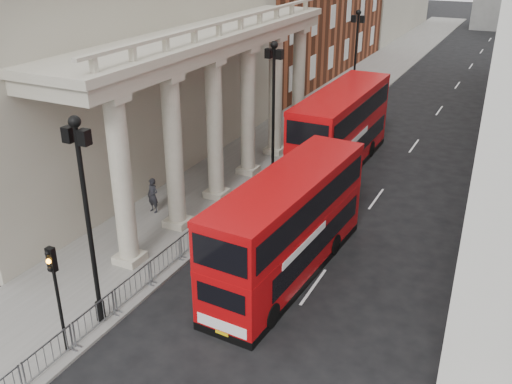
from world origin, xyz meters
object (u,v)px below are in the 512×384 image
lamp_post_mid (273,102)px  lamp_post_north (356,55)px  bus_far (341,128)px  lamp_post_south (87,210)px  pedestrian_a (153,196)px  pedestrian_c (219,165)px  bus_near (288,224)px  traffic_light (55,281)px  pedestrian_b (175,187)px

lamp_post_mid → lamp_post_north: 16.00m
bus_far → lamp_post_south: bearing=-98.4°
pedestrian_a → pedestrian_c: bearing=92.7°
bus_near → pedestrian_a: bearing=169.3°
lamp_post_mid → traffic_light: lamp_post_mid is taller
lamp_post_south → bus_near: 8.66m
traffic_light → bus_near: bearing=59.7°
traffic_light → pedestrian_c: size_ratio=2.54×
bus_far → pedestrian_c: size_ratio=6.96×
lamp_post_south → pedestrian_a: bearing=113.2°
lamp_post_mid → bus_near: (5.11, -9.45, -2.45)m
bus_far → traffic_light: bearing=-97.3°
lamp_post_mid → pedestrian_b: size_ratio=4.85×
bus_far → pedestrian_c: bearing=-138.2°
lamp_post_south → pedestrian_a: lamp_post_south is taller
bus_near → pedestrian_a: bus_near is taller
lamp_post_north → pedestrian_a: size_ratio=4.31×
lamp_post_mid → pedestrian_a: (-3.76, -7.25, -3.83)m
lamp_post_mid → pedestrian_a: 9.02m
lamp_post_south → bus_far: (3.03, 19.78, -2.26)m
pedestrian_c → pedestrian_b: bearing=-67.6°
pedestrian_b → lamp_post_north: bearing=-94.5°
lamp_post_south → pedestrian_b: size_ratio=4.85×
traffic_light → lamp_post_mid: bearing=90.3°
lamp_post_south → pedestrian_a: (-3.76, 8.75, -3.83)m
lamp_post_north → pedestrian_b: size_ratio=4.85×
bus_near → pedestrian_b: bearing=158.7°
lamp_post_mid → traffic_light: bearing=-89.7°
lamp_post_north → pedestrian_c: size_ratio=4.92×
pedestrian_b → pedestrian_c: (0.56, 4.03, -0.01)m
bus_near → lamp_post_north: bearing=104.6°
lamp_post_south → pedestrian_c: lamp_post_south is taller
bus_far → pedestrian_b: size_ratio=6.87×
lamp_post_north → pedestrian_c: 18.17m
traffic_light → bus_near: 9.95m
pedestrian_c → lamp_post_south: bearing=-48.2°
traffic_light → bus_far: 22.00m
lamp_post_south → bus_near: (5.11, 6.55, -2.45)m
lamp_post_south → traffic_light: size_ratio=1.93×
lamp_post_south → pedestrian_c: bearing=101.4°
pedestrian_a → lamp_post_north: bearing=91.7°
pedestrian_b → pedestrian_c: 4.07m
lamp_post_north → traffic_light: (0.10, -34.02, -1.80)m
pedestrian_a → pedestrian_b: size_ratio=1.13×
lamp_post_south → pedestrian_b: bearing=108.5°
traffic_light → bus_far: bus_far is taller
bus_near → pedestrian_b: 9.58m
traffic_light → pedestrian_b: 13.18m
pedestrian_c → bus_far: bearing=71.7°
bus_near → bus_far: (-2.08, 13.23, 0.19)m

